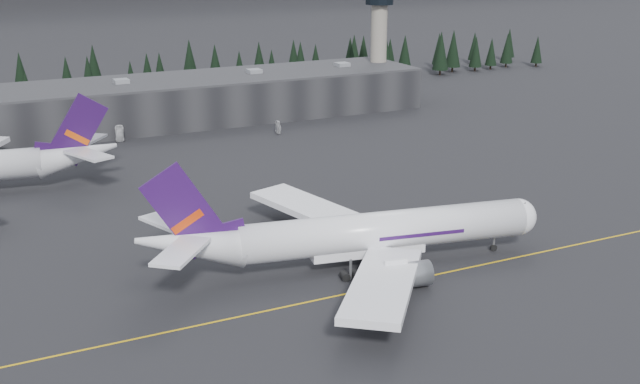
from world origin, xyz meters
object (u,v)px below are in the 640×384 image
gse_vehicle_a (120,140)px  gse_vehicle_b (279,132)px  terminal (158,102)px  control_tower (379,28)px  jet_main (350,235)px

gse_vehicle_a → gse_vehicle_b: bearing=-5.1°
terminal → gse_vehicle_b: bearing=-46.5°
gse_vehicle_a → control_tower: bearing=21.4°
control_tower → gse_vehicle_a: (-90.21, -20.00, -22.76)m
terminal → gse_vehicle_a: bearing=-131.8°
terminal → gse_vehicle_b: terminal is taller
control_tower → gse_vehicle_a: size_ratio=8.06×
jet_main → gse_vehicle_b: 94.90m
control_tower → jet_main: (-76.09, -121.12, -17.78)m
gse_vehicle_a → gse_vehicle_b: (41.10, -10.27, 0.00)m
gse_vehicle_a → gse_vehicle_b: 42.37m
terminal → gse_vehicle_b: 38.03m
terminal → jet_main: bearing=-90.5°
control_tower → jet_main: bearing=-122.1°
control_tower → gse_vehicle_a: 95.17m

